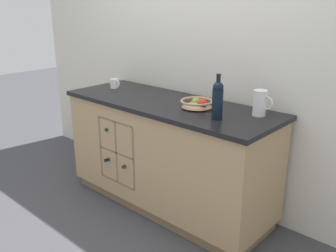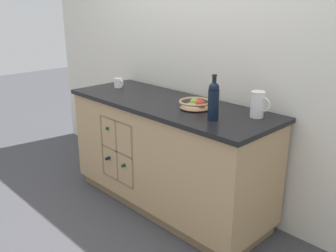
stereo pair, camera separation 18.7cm
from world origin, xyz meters
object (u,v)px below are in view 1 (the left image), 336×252
(white_pitcher, at_px, (260,102))
(ceramic_mug, at_px, (115,84))
(standing_wine_bottle, at_px, (218,99))
(fruit_bowl, at_px, (197,103))

(white_pitcher, relative_size, ceramic_mug, 1.63)
(white_pitcher, relative_size, standing_wine_bottle, 0.59)
(fruit_bowl, distance_m, white_pitcher, 0.47)
(fruit_bowl, height_order, ceramic_mug, ceramic_mug)
(fruit_bowl, distance_m, standing_wine_bottle, 0.31)
(standing_wine_bottle, bearing_deg, white_pitcher, 56.46)
(fruit_bowl, relative_size, ceramic_mug, 2.20)
(white_pitcher, bearing_deg, fruit_bowl, -162.11)
(fruit_bowl, height_order, standing_wine_bottle, standing_wine_bottle)
(ceramic_mug, xyz_separation_m, standing_wine_bottle, (1.25, -0.14, 0.10))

